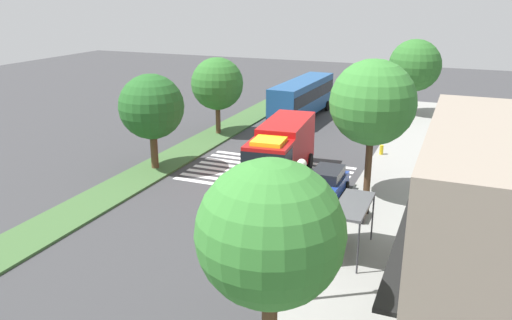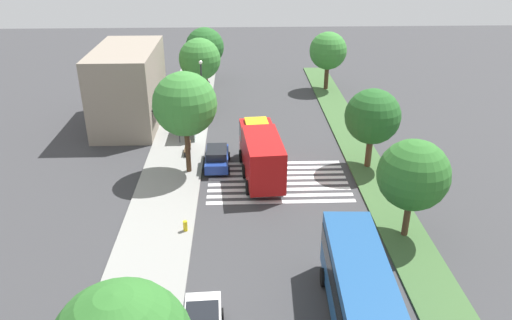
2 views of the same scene
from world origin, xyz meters
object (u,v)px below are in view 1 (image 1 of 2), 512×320
at_px(fire_truck, 281,150).
at_px(bus_stop_shelter, 345,217).
at_px(median_tree_far_west, 217,84).
at_px(median_tree_west, 151,107).
at_px(parked_car_mid, 327,183).
at_px(sidewalk_tree_west, 373,103).
at_px(sidewalk_tree_far_west, 415,65).
at_px(sidewalk_tree_east, 270,234).
at_px(fire_hydrant, 381,150).
at_px(street_lamp, 300,220).
at_px(parked_car_west, 380,116).
at_px(bench_near_shelter, 361,210).
at_px(transit_bus, 302,96).

relative_size(fire_truck, bus_stop_shelter, 2.51).
relative_size(median_tree_far_west, median_tree_west, 1.00).
relative_size(parked_car_mid, sidewalk_tree_west, 0.53).
relative_size(fire_truck, sidewalk_tree_far_west, 1.21).
bearing_deg(median_tree_west, fire_truck, 97.15).
distance_m(median_tree_far_west, median_tree_west, 9.77).
height_order(bus_stop_shelter, sidewalk_tree_west, sidewalk_tree_west).
relative_size(bus_stop_shelter, sidewalk_tree_far_west, 0.48).
xyz_separation_m(sidewalk_tree_east, median_tree_west, (-15.75, -14.35, -0.64)).
xyz_separation_m(sidewalk_tree_far_west, sidewalk_tree_east, (39.00, 0.00, 0.10)).
xyz_separation_m(fire_truck, fire_hydrant, (-7.79, 5.14, -1.57)).
xyz_separation_m(fire_truck, sidewalk_tree_east, (16.84, 5.64, 2.94)).
relative_size(bus_stop_shelter, street_lamp, 0.60).
bearing_deg(fire_hydrant, median_tree_west, -57.34).
distance_m(parked_car_west, median_tree_far_west, 15.25).
relative_size(bench_near_shelter, sidewalk_tree_east, 0.23).
distance_m(street_lamp, sidewalk_tree_east, 4.44).
relative_size(bus_stop_shelter, sidewalk_tree_east, 0.49).
bearing_deg(parked_car_mid, bus_stop_shelter, 20.65).
bearing_deg(street_lamp, sidewalk_tree_east, 5.45).
bearing_deg(street_lamp, fire_hydrant, -179.72).
bearing_deg(sidewalk_tree_west, median_tree_west, -88.38).
bearing_deg(bench_near_shelter, median_tree_far_west, -130.91).
bearing_deg(median_tree_far_west, median_tree_west, -0.00).
bearing_deg(parked_car_mid, sidewalk_tree_west, 110.15).
bearing_deg(sidewalk_tree_far_west, transit_bus, -62.75).
bearing_deg(parked_car_west, transit_bus, -92.72).
height_order(fire_truck, parked_car_mid, fire_truck).
bearing_deg(bench_near_shelter, fire_hydrant, -175.91).
xyz_separation_m(parked_car_west, street_lamp, (29.86, 1.80, 2.72)).
height_order(parked_car_mid, bus_stop_shelter, bus_stop_shelter).
relative_size(sidewalk_tree_east, median_tree_west, 1.10).
distance_m(fire_truck, transit_bus, 17.66).
relative_size(sidewalk_tree_far_west, sidewalk_tree_west, 0.91).
distance_m(sidewalk_tree_east, fire_hydrant, 25.04).
xyz_separation_m(parked_car_west, sidewalk_tree_far_west, (-4.94, 2.20, 4.03)).
height_order(sidewalk_tree_far_west, sidewalk_tree_west, sidewalk_tree_west).
distance_m(parked_car_west, sidewalk_tree_east, 34.38).
bearing_deg(fire_truck, sidewalk_tree_far_west, 160.99).
height_order(bus_stop_shelter, fire_hydrant, bus_stop_shelter).
xyz_separation_m(bus_stop_shelter, sidewalk_tree_west, (-7.37, -0.33, 3.81)).
xyz_separation_m(fire_truck, bench_near_shelter, (4.06, 5.99, -1.47)).
bearing_deg(fire_truck, sidewalk_tree_west, 78.33).
distance_m(bus_stop_shelter, sidewalk_tree_far_west, 30.37).
xyz_separation_m(street_lamp, sidewalk_tree_west, (-11.96, 0.40, 2.11)).
bearing_deg(sidewalk_tree_west, parked_car_west, -172.99).
distance_m(sidewalk_tree_west, fire_hydrant, 9.96).
bearing_deg(bench_near_shelter, street_lamp, -4.97).
distance_m(bus_stop_shelter, median_tree_far_west, 22.40).
bearing_deg(sidewalk_tree_west, bench_near_shelter, 5.87).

